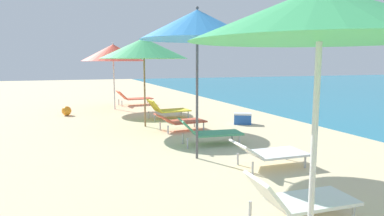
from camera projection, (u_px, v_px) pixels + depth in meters
The scene contains 12 objects.
umbrella_second at pixel (321, 15), 2.61m from camera, with size 2.08×2.08×2.51m.
lounger_second_shoreside at pixel (299, 198), 3.98m from camera, with size 1.32×0.63×0.60m.
umbrella_third at pixel (197, 25), 6.27m from camera, with size 2.17×2.17×2.90m.
lounger_third_shoreside at pixel (209, 132), 7.66m from camera, with size 1.48×0.72×0.62m.
lounger_third_inland at pixel (269, 152), 6.04m from camera, with size 1.34×0.69×0.50m.
umbrella_fourth at pixel (144, 48), 9.59m from camera, with size 2.52×2.52×2.62m.
lounger_fourth_shoreside at pixel (167, 109), 11.28m from camera, with size 1.42×0.81×0.66m.
lounger_fourth_inland at pixel (180, 121), 9.27m from camera, with size 1.41×0.80×0.49m.
umbrella_farthest at pixel (113, 53), 13.21m from camera, with size 2.47×2.47×2.63m.
lounger_farthest_shoreside at pixel (134, 98), 14.88m from camera, with size 1.60×0.80×0.65m.
cooler_box at pixel (243, 118), 10.27m from camera, with size 0.62×0.54×0.34m.
beach_ball at pixel (67, 111), 11.91m from camera, with size 0.33×0.33×0.33m, color orange.
Camera 1 is at (-2.49, 1.78, 1.87)m, focal length 31.51 mm.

